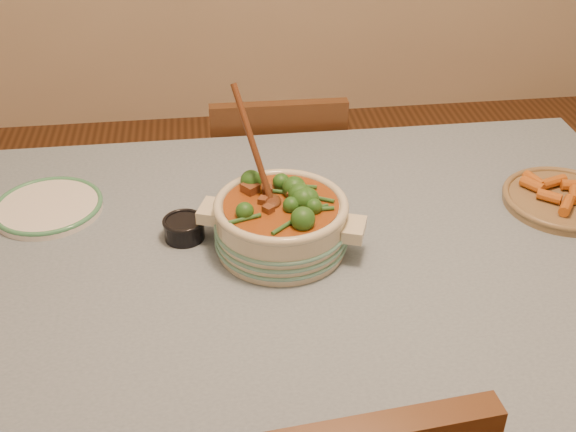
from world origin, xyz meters
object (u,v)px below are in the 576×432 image
object	(u,v)px
fried_plate	(563,198)
condiment_bowl	(184,227)
stew_casserole	(281,220)
white_plate	(48,207)
dining_table	(296,284)
chair_far	(277,195)

from	to	relation	value
fried_plate	condiment_bowl	bearing A→B (deg)	-178.44
stew_casserole	white_plate	distance (m)	0.56
stew_casserole	fried_plate	size ratio (longest dim) A/B	1.08
dining_table	condiment_bowl	world-z (taller)	condiment_bowl
dining_table	stew_casserole	bearing A→B (deg)	153.71
condiment_bowl	chair_far	size ratio (longest dim) A/B	0.13
dining_table	chair_far	size ratio (longest dim) A/B	2.03
white_plate	fried_plate	world-z (taller)	fried_plate
dining_table	fried_plate	distance (m)	0.66
stew_casserole	condiment_bowl	size ratio (longest dim) A/B	3.40
fried_plate	white_plate	bearing A→B (deg)	174.11
stew_casserole	fried_plate	world-z (taller)	stew_casserole
dining_table	white_plate	bearing A→B (deg)	157.83
white_plate	fried_plate	bearing A→B (deg)	-5.89
fried_plate	chair_far	distance (m)	0.90
white_plate	stew_casserole	bearing A→B (deg)	-21.92
chair_far	fried_plate	bearing A→B (deg)	137.03
white_plate	fried_plate	xyz separation A→B (m)	(1.19, -0.12, 0.01)
condiment_bowl	chair_far	xyz separation A→B (m)	(0.27, 0.61, -0.31)
dining_table	condiment_bowl	xyz separation A→B (m)	(-0.24, 0.08, 0.12)
dining_table	stew_casserole	size ratio (longest dim) A/B	4.73
condiment_bowl	dining_table	bearing A→B (deg)	-17.97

